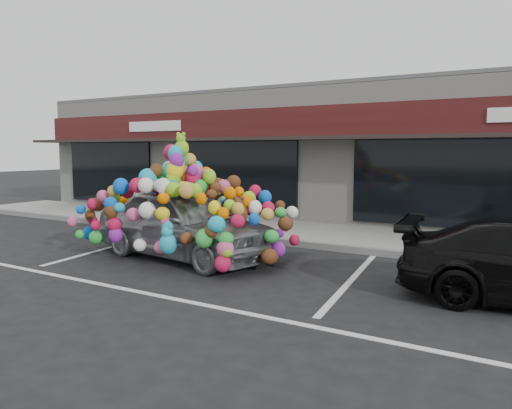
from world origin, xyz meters
The scene contains 8 objects.
ground centered at (0.00, 0.00, 0.00)m, with size 90.00×90.00×0.00m, color black.
shop_building centered at (0.00, 8.44, 2.16)m, with size 24.00×7.20×4.31m.
sidewalk centered at (0.00, 4.00, 0.07)m, with size 26.00×3.00×0.15m, color gray.
kerb centered at (0.00, 2.50, 0.07)m, with size 26.00×0.18×0.16m, color slate.
parking_stripe_left centered at (-3.20, 0.20, 0.00)m, with size 0.12×4.40×0.01m, color silver.
parking_stripe_mid centered at (2.80, 0.20, 0.00)m, with size 0.12×4.40×0.01m, color silver.
lane_line centered at (2.00, -2.30, 0.00)m, with size 14.00×0.12×0.01m, color silver.
toy_car centered at (-0.94, 0.13, 0.92)m, with size 3.16×4.91×2.72m.
Camera 1 is at (5.85, -8.11, 2.32)m, focal length 35.00 mm.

